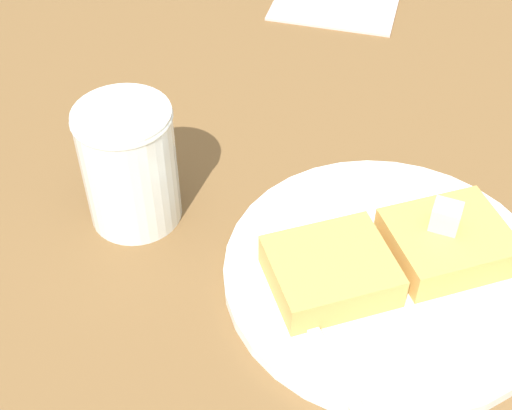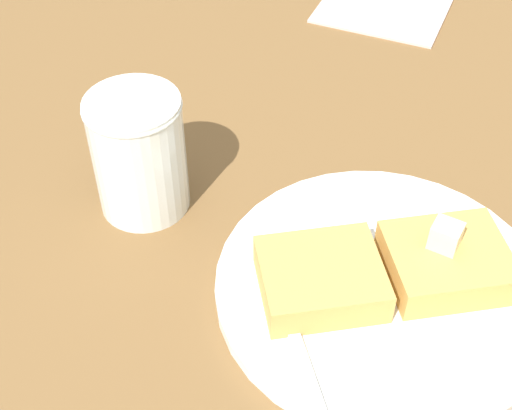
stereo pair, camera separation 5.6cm
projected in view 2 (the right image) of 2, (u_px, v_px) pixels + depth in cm
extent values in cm
cube|color=brown|center=(440.00, 228.00, 61.89)|extent=(121.20, 121.20, 2.68)
cylinder|color=white|center=(381.00, 287.00, 54.77)|extent=(25.56, 25.56, 1.17)
torus|color=navy|center=(381.00, 285.00, 54.65)|extent=(25.56, 25.56, 0.80)
cube|color=gold|center=(446.00, 262.00, 53.96)|extent=(9.62, 8.48, 2.79)
cube|color=tan|center=(321.00, 278.00, 52.81)|extent=(9.62, 8.48, 2.79)
cube|color=beige|center=(446.00, 236.00, 52.55)|extent=(2.82, 2.77, 2.12)
cube|color=silver|center=(308.00, 377.00, 48.24)|extent=(2.59, 10.01, 0.36)
cube|color=silver|center=(283.00, 303.00, 52.67)|extent=(2.65, 3.13, 0.36)
cube|color=silver|center=(263.00, 275.00, 54.61)|extent=(0.86, 3.21, 0.36)
cube|color=silver|center=(269.00, 274.00, 54.71)|extent=(0.86, 3.21, 0.36)
cube|color=silver|center=(276.00, 273.00, 54.80)|extent=(0.86, 3.21, 0.36)
cube|color=silver|center=(283.00, 271.00, 54.89)|extent=(0.86, 3.21, 0.36)
cylinder|color=#4C220C|center=(141.00, 168.00, 59.58)|extent=(7.10, 7.10, 7.87)
cylinder|color=silver|center=(139.00, 155.00, 58.56)|extent=(7.72, 7.72, 10.77)
torus|color=silver|center=(132.00, 106.00, 55.10)|extent=(7.91, 7.91, 0.50)
cube|color=beige|center=(383.00, 8.00, 86.05)|extent=(19.04, 18.21, 0.30)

